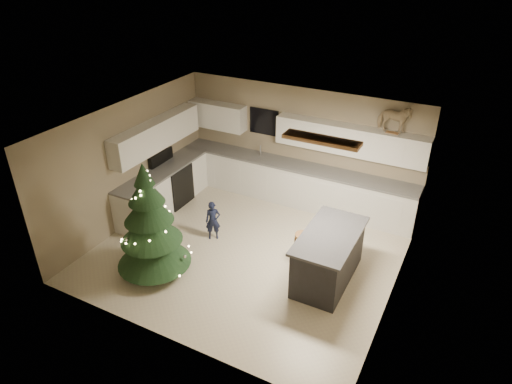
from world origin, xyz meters
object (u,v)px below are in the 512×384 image
island (328,257)px  rocking_horse (394,119)px  christmas_tree (151,230)px  bar_stool (303,241)px  toddler (213,221)px

island → rocking_horse: 3.01m
rocking_horse → christmas_tree: bearing=135.9°
bar_stool → rocking_horse: 2.95m
christmas_tree → toddler: bearing=74.5°
island → christmas_tree: size_ratio=0.78×
bar_stool → rocking_horse: bearing=66.4°
bar_stool → christmas_tree: christmas_tree is taller
island → toddler: size_ratio=2.07×
island → toddler: 2.47m
bar_stool → christmas_tree: size_ratio=0.28×
bar_stool → rocking_horse: size_ratio=0.91×
bar_stool → christmas_tree: (-2.26, -1.50, 0.44)m
toddler → bar_stool: bearing=-30.0°
island → toddler: island is taller
rocking_horse → island: bearing=169.2°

